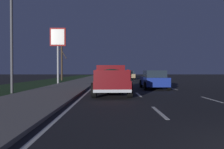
# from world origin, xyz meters

# --- Properties ---
(ground) EXTENTS (144.00, 144.00, 0.00)m
(ground) POSITION_xyz_m (27.00, 0.00, 0.00)
(ground) COLOR black
(sidewalk_shoulder) EXTENTS (108.00, 4.00, 0.12)m
(sidewalk_shoulder) POSITION_xyz_m (27.00, 7.45, 0.06)
(sidewalk_shoulder) COLOR slate
(sidewalk_shoulder) RESTS_ON ground
(grass_verge) EXTENTS (108.00, 6.00, 0.01)m
(grass_verge) POSITION_xyz_m (27.00, 12.45, 0.00)
(grass_verge) COLOR #1E3819
(grass_verge) RESTS_ON ground
(lane_markings) EXTENTS (108.00, 7.04, 0.01)m
(lane_markings) POSITION_xyz_m (30.02, 3.09, 0.00)
(lane_markings) COLOR silver
(lane_markings) RESTS_ON ground
(pickup_truck) EXTENTS (5.48, 2.40, 1.87)m
(pickup_truck) POSITION_xyz_m (10.93, 3.50, 0.98)
(pickup_truck) COLOR maroon
(pickup_truck) RESTS_ON ground
(sedan_tan) EXTENTS (4.41, 2.04, 1.54)m
(sedan_tan) POSITION_xyz_m (37.36, 0.09, 0.78)
(sedan_tan) COLOR #9E845B
(sedan_tan) RESTS_ON ground
(sedan_blue) EXTENTS (4.44, 2.09, 1.54)m
(sedan_blue) POSITION_xyz_m (15.22, -0.13, 0.78)
(sedan_blue) COLOR navy
(sedan_blue) RESTS_ON ground
(gas_price_sign) EXTENTS (0.27, 1.90, 6.74)m
(gas_price_sign) POSITION_xyz_m (23.42, 9.96, 5.05)
(gas_price_sign) COLOR #99999E
(gas_price_sign) RESTS_ON ground
(street_light_near) EXTENTS (0.36, 1.97, 8.79)m
(street_light_near) POSITION_xyz_m (11.52, 9.85, 5.23)
(street_light_near) COLOR #4C4C51
(street_light_near) RESTS_ON ground
(bare_tree_far) EXTENTS (1.39, 1.59, 5.54)m
(bare_tree_far) POSITION_xyz_m (31.94, 11.43, 2.88)
(bare_tree_far) COLOR #423323
(bare_tree_far) RESTS_ON ground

